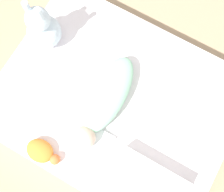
# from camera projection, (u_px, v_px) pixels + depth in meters

# --- Properties ---
(ground_plane) EXTENTS (12.00, 12.00, 0.00)m
(ground_plane) POSITION_uv_depth(u_px,v_px,m) (115.00, 105.00, 1.63)
(ground_plane) COLOR #9E8466
(bed_mattress) EXTENTS (1.32, 1.03, 0.16)m
(bed_mattress) POSITION_uv_depth(u_px,v_px,m) (116.00, 102.00, 1.55)
(bed_mattress) COLOR white
(bed_mattress) RESTS_ON ground_plane
(burp_cloth) EXTENTS (0.20, 0.16, 0.02)m
(burp_cloth) POSITION_uv_depth(u_px,v_px,m) (93.00, 141.00, 1.41)
(burp_cloth) COLOR white
(burp_cloth) RESTS_ON bed_mattress
(swaddled_baby) EXTENTS (0.21, 0.57, 0.13)m
(swaddled_baby) POSITION_uv_depth(u_px,v_px,m) (105.00, 100.00, 1.41)
(swaddled_baby) COLOR #99D6B2
(swaddled_baby) RESTS_ON bed_mattress
(pillow) EXTENTS (0.38, 0.31, 0.09)m
(pillow) POSITION_uv_depth(u_px,v_px,m) (144.00, 192.00, 1.32)
(pillow) COLOR white
(pillow) RESTS_ON bed_mattress
(bunny_plush) EXTENTS (0.19, 0.19, 0.35)m
(bunny_plush) POSITION_uv_depth(u_px,v_px,m) (43.00, 29.00, 1.43)
(bunny_plush) COLOR silver
(bunny_plush) RESTS_ON bed_mattress
(turtle_plush) EXTENTS (0.20, 0.12, 0.07)m
(turtle_plush) POSITION_uv_depth(u_px,v_px,m) (42.00, 152.00, 1.38)
(turtle_plush) COLOR orange
(turtle_plush) RESTS_ON bed_mattress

